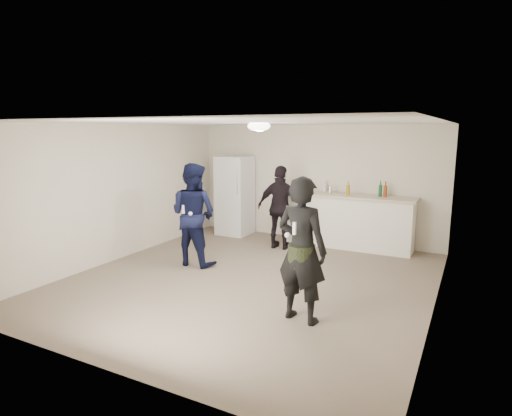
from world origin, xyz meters
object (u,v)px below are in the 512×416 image
at_px(spectator, 281,208).
at_px(shaker, 330,189).
at_px(fridge, 235,196).
at_px(woman, 302,250).
at_px(counter, 347,222).
at_px(man, 193,214).

bearing_deg(spectator, shaker, -139.87).
xyz_separation_m(fridge, spectator, (1.46, -0.66, -0.05)).
bearing_deg(fridge, woman, -49.74).
relative_size(counter, shaker, 15.29).
distance_m(fridge, man, 2.37).
distance_m(counter, fridge, 2.65).
bearing_deg(man, woman, 153.90).
bearing_deg(woman, man, -17.73).
relative_size(shaker, man, 0.09).
bearing_deg(shaker, woman, -77.54).
relative_size(counter, fridge, 1.44).
xyz_separation_m(man, spectator, (0.96, 1.66, -0.07)).
relative_size(man, woman, 0.99).
bearing_deg(man, spectator, -119.58).
height_order(counter, fridge, fridge).
height_order(shaker, man, man).
distance_m(counter, woman, 3.72).
distance_m(shaker, woman, 3.78).
height_order(counter, woman, woman).
height_order(fridge, shaker, fridge).
distance_m(counter, shaker, 0.76).
xyz_separation_m(counter, shaker, (-0.38, 0.01, 0.65)).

